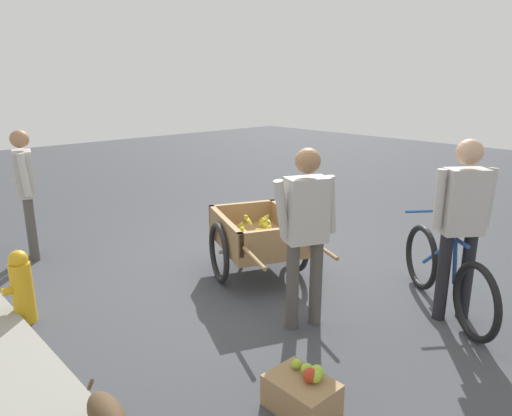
# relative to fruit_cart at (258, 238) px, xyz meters

# --- Properties ---
(ground_plane) EXTENTS (24.00, 24.00, 0.00)m
(ground_plane) POSITION_rel_fruit_cart_xyz_m (0.09, -0.03, -0.44)
(ground_plane) COLOR #3D3F44
(fruit_cart) EXTENTS (1.81, 1.34, 0.71)m
(fruit_cart) POSITION_rel_fruit_cart_xyz_m (0.00, 0.00, 0.00)
(fruit_cart) COLOR #937047
(fruit_cart) RESTS_ON ground
(vendor_person) EXTENTS (0.32, 0.55, 1.55)m
(vendor_person) POSITION_rel_fruit_cart_xyz_m (-1.06, 0.44, 0.49)
(vendor_person) COLOR #4C4742
(vendor_person) RESTS_ON ground
(bicycle) EXTENTS (1.37, 1.04, 0.85)m
(bicycle) POSITION_rel_fruit_cart_xyz_m (-1.75, -0.72, -0.08)
(bicycle) COLOR black
(bicycle) RESTS_ON ground
(cyclist_person) EXTENTS (0.36, 0.46, 1.61)m
(cyclist_person) POSITION_rel_fruit_cart_xyz_m (-1.87, -0.63, 0.53)
(cyclist_person) COLOR black
(cyclist_person) RESTS_ON ground
(fire_hydrant) EXTENTS (0.25, 0.25, 0.67)m
(fire_hydrant) POSITION_rel_fruit_cart_xyz_m (0.65, 2.21, -0.10)
(fire_hydrant) COLOR gold
(fire_hydrant) RESTS_ON ground
(plastic_bucket) EXTENTS (0.28, 0.28, 0.30)m
(plastic_bucket) POSITION_rel_fruit_cart_xyz_m (1.35, -1.33, -0.29)
(plastic_bucket) COLOR #B21E1E
(plastic_bucket) RESTS_ON ground
(apple_crate) EXTENTS (0.44, 0.32, 0.31)m
(apple_crate) POSITION_rel_fruit_cart_xyz_m (-1.78, 1.27, -0.31)
(apple_crate) COLOR #99754C
(apple_crate) RESTS_ON ground
(bystander_person) EXTENTS (0.50, 0.29, 1.53)m
(bystander_person) POSITION_rel_fruit_cart_xyz_m (2.22, 1.61, 0.47)
(bystander_person) COLOR #4C4742
(bystander_person) RESTS_ON ground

